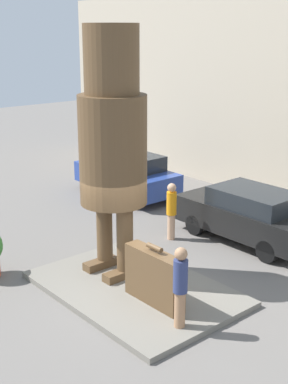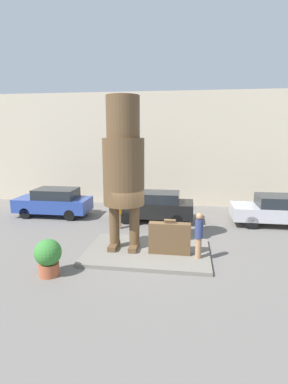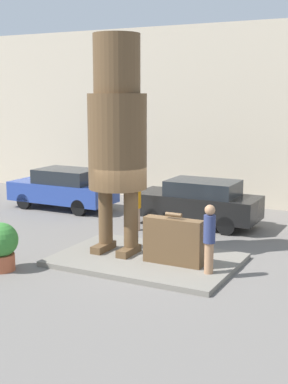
# 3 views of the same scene
# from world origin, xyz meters

# --- Properties ---
(ground_plane) EXTENTS (60.00, 60.00, 0.00)m
(ground_plane) POSITION_xyz_m (0.00, 0.00, 0.00)
(ground_plane) COLOR slate
(pedestal) EXTENTS (4.75, 3.24, 0.14)m
(pedestal) POSITION_xyz_m (0.00, 0.00, 0.07)
(pedestal) COLOR slate
(pedestal) RESTS_ON ground_plane
(statue_figure) EXTENTS (1.58, 1.58, 5.82)m
(statue_figure) POSITION_xyz_m (-0.94, 0.15, 3.54)
(statue_figure) COLOR brown
(statue_figure) RESTS_ON pedestal
(giant_suitcase) EXTENTS (1.56, 0.37, 1.34)m
(giant_suitcase) POSITION_xyz_m (0.86, -0.17, 0.74)
(giant_suitcase) COLOR brown
(giant_suitcase) RESTS_ON pedestal
(tourist) EXTENTS (0.29, 0.29, 1.70)m
(tourist) POSITION_xyz_m (1.93, -0.44, 1.07)
(tourist) COLOR #A87A56
(tourist) RESTS_ON pedestal
(parked_car_blue) EXTENTS (4.13, 1.76, 1.57)m
(parked_car_blue) POSITION_xyz_m (-5.94, 4.56, 0.82)
(parked_car_blue) COLOR #284293
(parked_car_blue) RESTS_ON ground_plane
(parked_car_black) EXTENTS (4.21, 1.71, 1.57)m
(parked_car_black) POSITION_xyz_m (-0.27, 4.41, 0.82)
(parked_car_black) COLOR black
(parked_car_black) RESTS_ON ground_plane
(worker_hivis) EXTENTS (0.29, 0.29, 1.68)m
(worker_hivis) POSITION_xyz_m (-1.81, 2.86, 0.92)
(worker_hivis) COLOR tan
(worker_hivis) RESTS_ON ground_plane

